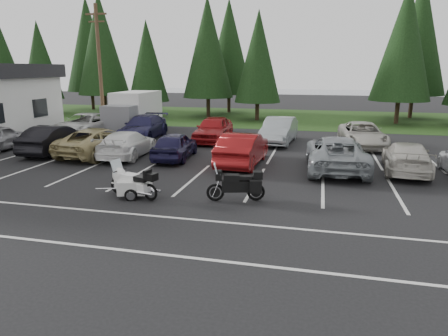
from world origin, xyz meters
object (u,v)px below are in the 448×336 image
car_near_6 (336,153)px  car_far_1 (143,127)px  box_truck (131,112)px  car_near_2 (100,141)px  car_far_2 (213,129)px  car_far_4 (362,135)px  touring_motorcycle (133,179)px  adventure_motorcycle (236,182)px  car_near_7 (406,157)px  car_near_1 (55,139)px  car_near_3 (127,144)px  car_near_4 (175,145)px  utility_pole (100,67)px  car_near_0 (0,138)px  car_near_5 (243,149)px  car_far_0 (85,125)px  car_far_3 (279,130)px  cargo_trailer (132,189)px

car_near_6 → car_far_1: bearing=-28.2°
box_truck → car_near_2: 8.27m
car_near_6 → car_far_2: (-7.48, 5.86, 0.02)m
car_far_4 → touring_motorcycle: bearing=-131.0°
car_near_2 → adventure_motorcycle: bearing=151.9°
car_near_2 → car_far_2: bearing=-126.1°
car_near_7 → car_near_1: bearing=5.3°
car_near_3 → car_near_4: (2.67, 0.09, 0.02)m
car_near_2 → car_near_7: (15.50, -0.10, -0.06)m
car_near_3 → car_far_4: size_ratio=0.91×
touring_motorcycle → adventure_motorcycle: size_ratio=1.06×
utility_pole → car_far_4: utility_pole is taller
car_near_4 → adventure_motorcycle: bearing=122.4°
utility_pole → car_near_0: (-2.28, -7.62, -3.96)m
car_far_1 → car_near_2: bearing=-94.2°
car_near_3 → adventure_motorcycle: 9.27m
car_near_0 → car_near_7: car_near_0 is taller
car_near_2 → car_near_7: bearing=-174.6°
box_truck → car_near_5: 13.11m
car_near_7 → car_far_0: (-19.60, 5.23, 0.11)m
car_near_0 → car_near_1: size_ratio=0.91×
car_far_3 → touring_motorcycle: bearing=-103.8°
car_near_6 → car_far_4: 6.53m
car_near_1 → cargo_trailer: bearing=137.7°
car_near_5 → car_far_3: size_ratio=0.99×
car_near_7 → car_far_0: size_ratio=0.82×
utility_pole → car_far_0: bearing=-91.4°
car_near_2 → car_near_6: size_ratio=0.95×
touring_motorcycle → car_near_7: bearing=47.1°
car_near_3 → car_near_7: bearing=175.4°
car_near_2 → car_far_0: (-4.11, 5.13, 0.06)m
cargo_trailer → car_near_5: bearing=46.9°
car_near_1 → touring_motorcycle: (7.80, -6.29, -0.11)m
car_near_1 → car_near_5: car_near_5 is taller
car_near_0 → car_far_3: car_far_3 is taller
box_truck → car_far_2: 7.44m
touring_motorcycle → utility_pole: bearing=139.4°
car_near_6 → car_near_0: bearing=-3.6°
box_truck → car_far_1: bearing=-50.0°
box_truck → car_far_2: bearing=-19.6°
car_near_0 → car_near_6: 18.74m
car_near_2 → car_near_4: 4.32m
car_near_3 → car_far_3: (7.46, 5.95, 0.11)m
utility_pole → car_far_2: 9.98m
utility_pole → car_near_7: 21.34m
touring_motorcycle → car_near_3: bearing=134.5°
car_near_2 → cargo_trailer: car_near_2 is taller
car_near_0 → car_near_2: car_near_2 is taller
car_near_4 → car_far_3: (4.79, 5.86, 0.10)m
utility_pole → car_near_5: 14.92m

